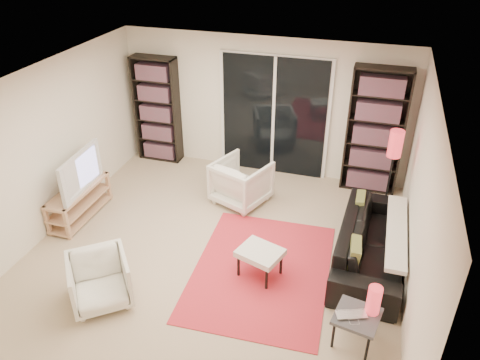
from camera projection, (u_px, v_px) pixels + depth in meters
name	position (u px, v px, depth m)	size (l,w,h in m)	color
floor	(217.00, 249.00, 6.59)	(5.00, 5.00, 0.00)	tan
wall_back	(263.00, 107.00, 8.05)	(5.00, 0.02, 2.40)	white
wall_front	(114.00, 315.00, 3.92)	(5.00, 0.02, 2.40)	white
wall_left	(48.00, 149.00, 6.62)	(0.02, 5.00, 2.40)	white
wall_right	(420.00, 206.00, 5.35)	(0.02, 5.00, 2.40)	white
ceiling	(212.00, 84.00, 5.38)	(5.00, 5.00, 0.02)	white
sliding_door	(274.00, 117.00, 8.05)	(1.92, 0.08, 2.16)	white
bookshelf_left	(157.00, 110.00, 8.52)	(0.80, 0.30, 1.95)	black
bookshelf_right	(375.00, 132.00, 7.51)	(0.90, 0.30, 2.10)	black
tv_stand	(80.00, 202.00, 7.16)	(0.39, 1.21, 0.50)	tan
tv	(74.00, 171.00, 6.88)	(1.06, 0.14, 0.61)	black
rug	(261.00, 270.00, 6.19)	(1.74, 2.35, 0.01)	red
sofa	(372.00, 242.00, 6.21)	(2.15, 0.84, 0.63)	black
armchair_back	(241.00, 182.00, 7.48)	(0.77, 0.80, 0.73)	silver
armchair_front	(100.00, 281.00, 5.57)	(0.68, 0.70, 0.63)	silver
ottoman	(260.00, 254.00, 5.95)	(0.65, 0.58, 0.40)	silver
side_table	(357.00, 318.00, 5.01)	(0.54, 0.54, 0.40)	#414145
laptop	(352.00, 318.00, 4.93)	(0.33, 0.21, 0.03)	silver
table_lamp	(374.00, 300.00, 4.94)	(0.15, 0.15, 0.34)	red
floor_lamp	(394.00, 153.00, 6.68)	(0.22, 0.22, 1.48)	black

